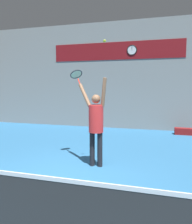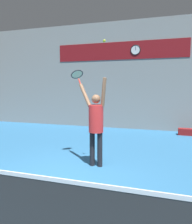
{
  "view_description": "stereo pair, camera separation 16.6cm",
  "coord_description": "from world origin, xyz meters",
  "px_view_note": "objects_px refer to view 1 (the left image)",
  "views": [
    {
      "loc": [
        1.91,
        -3.85,
        1.98
      ],
      "look_at": [
        0.48,
        1.26,
        1.37
      ],
      "focal_mm": 35.0,
      "sensor_mm": 36.0,
      "label": 1
    },
    {
      "loc": [
        2.07,
        -3.8,
        1.98
      ],
      "look_at": [
        0.48,
        1.26,
        1.37
      ],
      "focal_mm": 35.0,
      "sensor_mm": 36.0,
      "label": 2
    }
  ],
  "objects_px": {
    "tennis_player": "(96,122)",
    "equipment_bag": "(184,131)",
    "scoreboard_clock": "(132,50)",
    "tennis_ball": "(105,41)",
    "tennis_racket": "(76,75)"
  },
  "relations": [
    {
      "from": "equipment_bag",
      "to": "scoreboard_clock",
      "type": "bearing_deg",
      "value": 163.8
    },
    {
      "from": "tennis_player",
      "to": "equipment_bag",
      "type": "height_order",
      "value": "tennis_player"
    },
    {
      "from": "scoreboard_clock",
      "to": "tennis_racket",
      "type": "height_order",
      "value": "scoreboard_clock"
    },
    {
      "from": "tennis_racket",
      "to": "equipment_bag",
      "type": "bearing_deg",
      "value": 51.39
    },
    {
      "from": "scoreboard_clock",
      "to": "tennis_ball",
      "type": "bearing_deg",
      "value": -90.26
    },
    {
      "from": "scoreboard_clock",
      "to": "tennis_racket",
      "type": "bearing_deg",
      "value": -101.09
    },
    {
      "from": "tennis_player",
      "to": "equipment_bag",
      "type": "distance_m",
      "value": 5.25
    },
    {
      "from": "tennis_player",
      "to": "tennis_racket",
      "type": "bearing_deg",
      "value": 147.24
    },
    {
      "from": "scoreboard_clock",
      "to": "equipment_bag",
      "type": "xyz_separation_m",
      "value": [
        2.31,
        -0.67,
        -3.51
      ]
    },
    {
      "from": "tennis_player",
      "to": "tennis_racket",
      "type": "xyz_separation_m",
      "value": [
        -0.66,
        0.42,
        1.17
      ]
    },
    {
      "from": "equipment_bag",
      "to": "tennis_ball",
      "type": "bearing_deg",
      "value": -116.87
    },
    {
      "from": "scoreboard_clock",
      "to": "tennis_ball",
      "type": "relative_size",
      "value": 7.03
    },
    {
      "from": "scoreboard_clock",
      "to": "tennis_racket",
      "type": "distance_m",
      "value": 4.99
    },
    {
      "from": "tennis_racket",
      "to": "equipment_bag",
      "type": "xyz_separation_m",
      "value": [
        3.23,
        4.05,
        -2.16
      ]
    },
    {
      "from": "tennis_racket",
      "to": "equipment_bag",
      "type": "distance_m",
      "value": 5.61
    }
  ]
}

